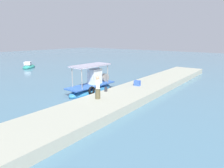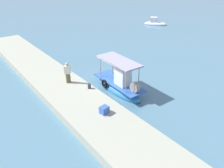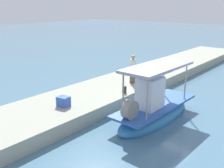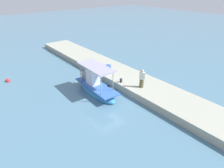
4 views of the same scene
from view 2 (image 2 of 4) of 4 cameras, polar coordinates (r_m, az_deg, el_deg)
The scene contains 7 objects.
ground_plane at distance 19.31m, azimuth -1.02°, elevation -0.24°, with size 120.00×120.00×0.00m, color slate.
dock_quay at distance 17.54m, azimuth -10.48°, elevation -2.66°, with size 36.00×3.70×0.63m, color #9FA190.
main_fishing_boat at distance 18.25m, azimuth 1.80°, elevation -0.18°, with size 5.19×1.78×2.93m.
fisherman_near_bollard at distance 18.37m, azimuth -10.96°, elevation 2.55°, with size 0.53×0.53×1.68m.
mooring_bollard at distance 17.48m, azimuth -5.68°, elevation -0.53°, with size 0.24×0.24×0.37m, color #2D2D33.
cargo_crate at distance 14.58m, azimuth -1.96°, elevation -6.45°, with size 0.54×0.43×0.47m, color #355BB6.
moored_boat_mid at distance 40.47m, azimuth 10.73°, elevation 14.66°, with size 3.87×3.43×1.48m.
Camera 2 is at (13.75, -10.10, 9.04)m, focal length 36.69 mm.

